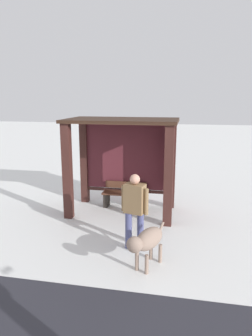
% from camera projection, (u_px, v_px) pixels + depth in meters
% --- Properties ---
extents(ground_plane, '(60.00, 60.00, 0.00)m').
position_uv_depth(ground_plane, '(122.00, 212.00, 8.65)').
color(ground_plane, white).
extents(bus_shelter, '(2.92, 1.69, 2.57)m').
position_uv_depth(bus_shelter, '(127.00, 151.00, 8.45)').
color(bus_shelter, '#3B1E1A').
rests_on(bus_shelter, ground).
extents(bench_left_inside, '(1.28, 0.41, 0.72)m').
position_uv_depth(bench_left_inside, '(125.00, 196.00, 8.96)').
color(bench_left_inside, '#553122').
rests_on(bench_left_inside, ground).
extents(person_walking, '(0.60, 0.35, 1.59)m').
position_uv_depth(person_walking, '(135.00, 206.00, 6.42)').
color(person_walking, olive).
rests_on(person_walking, ground).
extents(dog, '(0.66, 1.09, 0.78)m').
position_uv_depth(dog, '(147.00, 241.00, 5.68)').
color(dog, gray).
rests_on(dog, ground).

